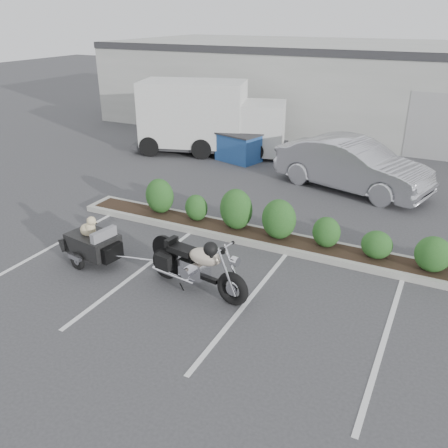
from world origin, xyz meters
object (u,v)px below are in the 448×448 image
at_px(sedan, 352,165).
at_px(dumpster, 239,147).
at_px(motorcycle, 196,267).
at_px(delivery_truck, 210,119).
at_px(pet_trailer, 93,242).

height_order(sedan, dumpster, sedan).
relative_size(motorcycle, delivery_truck, 0.38).
bearing_deg(delivery_truck, motorcycle, -79.96).
relative_size(pet_trailer, delivery_truck, 0.31).
bearing_deg(delivery_truck, pet_trailer, -94.53).
bearing_deg(dumpster, sedan, -0.48).
xyz_separation_m(motorcycle, pet_trailer, (-2.78, 0.03, -0.07)).
relative_size(pet_trailer, dumpster, 1.05).
height_order(motorcycle, delivery_truck, delivery_truck).
distance_m(motorcycle, pet_trailer, 2.78).
height_order(pet_trailer, delivery_truck, delivery_truck).
bearing_deg(delivery_truck, dumpster, -36.85).
relative_size(sedan, dumpster, 2.62).
xyz_separation_m(sedan, dumpster, (-4.68, 1.35, -0.27)).
distance_m(sedan, delivery_truck, 6.57).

